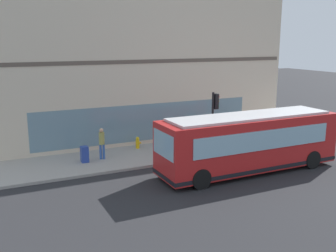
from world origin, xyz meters
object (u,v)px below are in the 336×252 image
(pedestrian_walking_along_curb, at_px, (102,141))
(newspaper_vending_box, at_px, (85,154))
(city_bus_nearside, at_px, (249,143))
(fire_hydrant, at_px, (138,143))
(pedestrian_near_building_entrance, at_px, (233,124))
(traffic_light_near_corner, at_px, (215,111))

(pedestrian_walking_along_curb, height_order, newspaper_vending_box, pedestrian_walking_along_curb)
(city_bus_nearside, height_order, fire_hydrant, city_bus_nearside)
(city_bus_nearside, relative_size, newspaper_vending_box, 11.17)
(pedestrian_near_building_entrance, relative_size, newspaper_vending_box, 1.85)
(pedestrian_near_building_entrance, relative_size, pedestrian_walking_along_curb, 0.92)
(fire_hydrant, relative_size, newspaper_vending_box, 0.82)
(traffic_light_near_corner, height_order, fire_hydrant, traffic_light_near_corner)
(pedestrian_walking_along_curb, bearing_deg, newspaper_vending_box, 96.49)
(traffic_light_near_corner, distance_m, newspaper_vending_box, 7.92)
(pedestrian_walking_along_curb, bearing_deg, pedestrian_near_building_entrance, -83.24)
(city_bus_nearside, relative_size, fire_hydrant, 13.59)
(city_bus_nearside, height_order, traffic_light_near_corner, traffic_light_near_corner)
(traffic_light_near_corner, distance_m, pedestrian_walking_along_curb, 6.82)
(traffic_light_near_corner, xyz_separation_m, newspaper_vending_box, (1.66, 7.44, -2.15))
(fire_hydrant, height_order, pedestrian_walking_along_curb, pedestrian_walking_along_curb)
(pedestrian_near_building_entrance, bearing_deg, newspaper_vending_box, 96.73)
(pedestrian_near_building_entrance, distance_m, newspaper_vending_box, 10.95)
(pedestrian_walking_along_curb, distance_m, newspaper_vending_box, 1.21)
(traffic_light_near_corner, bearing_deg, pedestrian_walking_along_curb, 74.45)
(pedestrian_walking_along_curb, bearing_deg, traffic_light_near_corner, -105.55)
(fire_hydrant, distance_m, pedestrian_walking_along_curb, 3.05)
(city_bus_nearside, xyz_separation_m, traffic_light_near_corner, (3.16, 0.19, 1.20))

